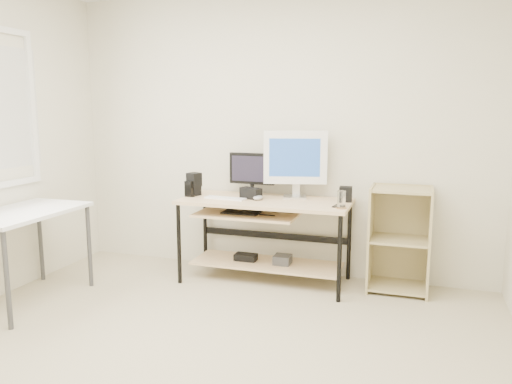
{
  "coord_description": "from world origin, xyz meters",
  "views": [
    {
      "loc": [
        1.27,
        -2.48,
        1.55
      ],
      "look_at": [
        0.03,
        1.3,
        0.88
      ],
      "focal_mm": 35.0,
      "sensor_mm": 36.0,
      "label": 1
    }
  ],
  "objects_px": {
    "shelf_unit": "(399,238)",
    "black_monitor": "(252,171)",
    "audio_controller": "(189,189)",
    "desk": "(262,223)",
    "white_imac": "(295,159)",
    "side_table": "(23,221)"
  },
  "relations": [
    {
      "from": "black_monitor",
      "to": "audio_controller",
      "type": "distance_m",
      "value": 0.6
    },
    {
      "from": "black_monitor",
      "to": "audio_controller",
      "type": "relative_size",
      "value": 2.98
    },
    {
      "from": "audio_controller",
      "to": "shelf_unit",
      "type": "bearing_deg",
      "value": 17.95
    },
    {
      "from": "desk",
      "to": "white_imac",
      "type": "bearing_deg",
      "value": 32.9
    },
    {
      "from": "side_table",
      "to": "white_imac",
      "type": "height_order",
      "value": "white_imac"
    },
    {
      "from": "audio_controller",
      "to": "desk",
      "type": "bearing_deg",
      "value": 17.0
    },
    {
      "from": "desk",
      "to": "side_table",
      "type": "distance_m",
      "value": 1.97
    },
    {
      "from": "white_imac",
      "to": "audio_controller",
      "type": "xyz_separation_m",
      "value": [
        -0.93,
        -0.24,
        -0.28
      ]
    },
    {
      "from": "black_monitor",
      "to": "audio_controller",
      "type": "height_order",
      "value": "black_monitor"
    },
    {
      "from": "audio_controller",
      "to": "white_imac",
      "type": "bearing_deg",
      "value": 25.09
    },
    {
      "from": "black_monitor",
      "to": "white_imac",
      "type": "xyz_separation_m",
      "value": [
        0.41,
        -0.0,
        0.12
      ]
    },
    {
      "from": "desk",
      "to": "white_imac",
      "type": "height_order",
      "value": "white_imac"
    },
    {
      "from": "shelf_unit",
      "to": "audio_controller",
      "type": "relative_size",
      "value": 6.23
    },
    {
      "from": "shelf_unit",
      "to": "black_monitor",
      "type": "distance_m",
      "value": 1.43
    },
    {
      "from": "desk",
      "to": "side_table",
      "type": "bearing_deg",
      "value": -147.35
    },
    {
      "from": "side_table",
      "to": "shelf_unit",
      "type": "xyz_separation_m",
      "value": [
        2.83,
        1.22,
        -0.22
      ]
    },
    {
      "from": "desk",
      "to": "side_table",
      "type": "height_order",
      "value": "same"
    },
    {
      "from": "white_imac",
      "to": "audio_controller",
      "type": "height_order",
      "value": "white_imac"
    },
    {
      "from": "desk",
      "to": "audio_controller",
      "type": "height_order",
      "value": "audio_controller"
    },
    {
      "from": "black_monitor",
      "to": "shelf_unit",
      "type": "bearing_deg",
      "value": 1.65
    },
    {
      "from": "shelf_unit",
      "to": "black_monitor",
      "type": "bearing_deg",
      "value": 179.65
    },
    {
      "from": "desk",
      "to": "black_monitor",
      "type": "distance_m",
      "value": 0.49
    }
  ]
}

